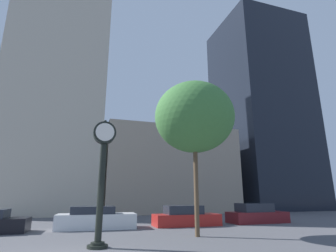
% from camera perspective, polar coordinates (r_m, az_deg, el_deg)
% --- Properties ---
extents(building_tall_tower, '(10.65, 12.00, 31.32)m').
position_cam_1_polar(building_tall_tower, '(36.44, -22.35, 8.36)').
color(building_tall_tower, '#BCB29E').
rests_on(building_tall_tower, ground_plane).
extents(building_storefront_row, '(15.87, 12.00, 9.98)m').
position_cam_1_polar(building_storefront_row, '(35.28, -0.89, -9.96)').
color(building_storefront_row, gray).
rests_on(building_storefront_row, ground_plane).
extents(building_glass_modern, '(11.97, 12.00, 30.32)m').
position_cam_1_polar(building_glass_modern, '(44.78, 19.46, 3.15)').
color(building_glass_modern, black).
rests_on(building_glass_modern, ground_plane).
extents(street_clock, '(0.97, 0.82, 5.28)m').
position_cam_1_polar(street_clock, '(11.64, -14.07, -8.59)').
color(street_clock, black).
rests_on(street_clock, ground_plane).
extents(car_white, '(4.88, 2.16, 1.35)m').
position_cam_1_polar(car_white, '(17.94, -15.43, -18.93)').
color(car_white, silver).
rests_on(car_white, ground_plane).
extents(car_red, '(4.54, 1.82, 1.34)m').
position_cam_1_polar(car_red, '(19.00, 3.87, -19.19)').
color(car_red, red).
rests_on(car_red, ground_plane).
extents(car_maroon, '(4.51, 1.88, 1.43)m').
position_cam_1_polar(car_maroon, '(21.94, 18.70, -17.79)').
color(car_maroon, maroon).
rests_on(car_maroon, ground_plane).
extents(bare_tree, '(4.45, 4.45, 8.29)m').
position_cam_1_polar(bare_tree, '(14.83, 5.76, 1.90)').
color(bare_tree, brown).
rests_on(bare_tree, ground_plane).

